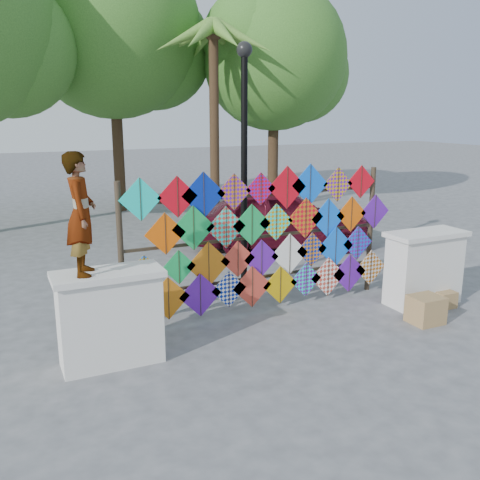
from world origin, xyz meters
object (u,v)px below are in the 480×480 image
(vendor_woman, at_px, (81,214))
(lamppost, at_px, (244,144))
(kite_rack, at_px, (267,240))
(sedan, at_px, (280,217))

(vendor_woman, distance_m, lamppost, 4.00)
(kite_rack, relative_size, vendor_woman, 3.23)
(lamppost, bearing_deg, vendor_woman, -146.13)
(vendor_woman, bearing_deg, kite_rack, -59.55)
(vendor_woman, height_order, lamppost, lamppost)
(sedan, distance_m, lamppost, 3.70)
(kite_rack, distance_m, vendor_woman, 3.32)
(kite_rack, xyz_separation_m, lamppost, (0.20, 1.28, 1.48))
(sedan, bearing_deg, kite_rack, 167.06)
(lamppost, bearing_deg, sedan, 47.88)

